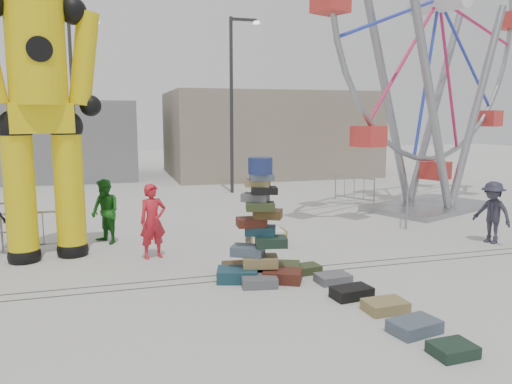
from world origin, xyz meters
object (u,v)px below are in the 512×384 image
object	(u,v)px
steamer_trunk	(266,239)
barricade_wheel_front	(407,207)
lamp_post_left	(75,96)
barricade_dummy_c	(43,231)
barricade_wheel_back	(354,189)
pedestrian_green	(105,212)
pedestrian_red	(153,221)
crash_test_dummy	(39,96)
lamp_post_right	(233,96)
suitcase_tower	(260,245)
ferris_wheel	(438,27)
pedestrian_grey	(492,212)

from	to	relation	value
steamer_trunk	barricade_wheel_front	size ratio (longest dim) A/B	0.52
lamp_post_left	barricade_dummy_c	size ratio (longest dim) A/B	4.00
barricade_wheel_back	pedestrian_green	distance (m)	10.82
pedestrian_red	pedestrian_green	xyz separation A→B (m)	(-1.15, 1.87, -0.04)
steamer_trunk	crash_test_dummy	bearing A→B (deg)	175.10
lamp_post_right	pedestrian_green	distance (m)	10.69
suitcase_tower	crash_test_dummy	world-z (taller)	crash_test_dummy
ferris_wheel	steamer_trunk	distance (m)	10.87
barricade_dummy_c	pedestrian_red	world-z (taller)	pedestrian_red
suitcase_tower	pedestrian_grey	xyz separation A→B (m)	(7.21, 1.13, 0.13)
suitcase_tower	crash_test_dummy	xyz separation A→B (m)	(-4.66, 3.01, 3.30)
ferris_wheel	pedestrian_green	distance (m)	13.53
lamp_post_left	crash_test_dummy	xyz separation A→B (m)	(-0.18, -11.43, -0.43)
crash_test_dummy	steamer_trunk	distance (m)	6.79
suitcase_tower	barricade_dummy_c	distance (m)	6.20
steamer_trunk	pedestrian_red	world-z (taller)	pedestrian_red
lamp_post_left	pedestrian_grey	xyz separation A→B (m)	(11.69, -13.32, -3.60)
barricade_wheel_front	pedestrian_green	distance (m)	9.72
lamp_post_right	pedestrian_green	xyz separation A→B (m)	(-5.79, -8.25, -3.57)
barricade_dummy_c	barricade_wheel_back	size ratio (longest dim) A/B	1.00
lamp_post_left	crash_test_dummy	world-z (taller)	lamp_post_left
suitcase_tower	barricade_wheel_back	distance (m)	10.75
crash_test_dummy	pedestrian_grey	world-z (taller)	crash_test_dummy
lamp_post_right	pedestrian_green	world-z (taller)	lamp_post_right
steamer_trunk	pedestrian_green	bearing A→B (deg)	158.17
ferris_wheel	barricade_wheel_front	distance (m)	6.98
lamp_post_right	pedestrian_green	bearing A→B (deg)	-125.07
barricade_wheel_back	pedestrian_grey	size ratio (longest dim) A/B	1.14
suitcase_tower	barricade_wheel_front	size ratio (longest dim) A/B	1.35
suitcase_tower	steamer_trunk	bearing A→B (deg)	88.01
ferris_wheel	barricade_wheel_back	distance (m)	6.96
barricade_wheel_front	barricade_wheel_back	distance (m)	4.27
steamer_trunk	barricade_wheel_back	distance (m)	8.29
barricade_wheel_front	crash_test_dummy	bearing A→B (deg)	129.39
crash_test_dummy	barricade_dummy_c	world-z (taller)	crash_test_dummy
lamp_post_left	barricade_wheel_front	distance (m)	15.53
lamp_post_right	barricade_dummy_c	world-z (taller)	lamp_post_right
pedestrian_grey	steamer_trunk	bearing A→B (deg)	-116.35
pedestrian_red	pedestrian_green	size ratio (longest dim) A/B	1.04
lamp_post_right	ferris_wheel	xyz separation A→B (m)	(6.22, -6.27, 2.33)
lamp_post_left	barricade_wheel_back	size ratio (longest dim) A/B	4.00
barricade_dummy_c	pedestrian_grey	distance (m)	12.38
barricade_dummy_c	pedestrian_green	distance (m)	1.68
barricade_wheel_front	pedestrian_red	bearing A→B (deg)	135.53
pedestrian_green	lamp_post_right	bearing A→B (deg)	110.55
barricade_dummy_c	steamer_trunk	bearing A→B (deg)	-15.04
crash_test_dummy	barricade_wheel_back	xyz separation A→B (m)	(11.35, 5.39, -3.51)
suitcase_tower	barricade_wheel_back	xyz separation A→B (m)	(6.69, 8.40, -0.20)
barricade_dummy_c	pedestrian_red	xyz separation A→B (m)	(2.75, -1.50, 0.40)
pedestrian_grey	barricade_wheel_back	bearing A→B (deg)	169.56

